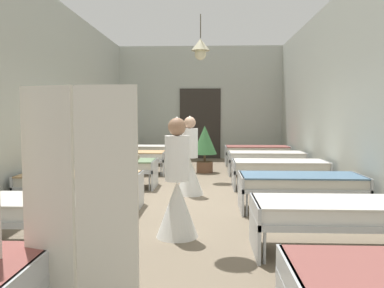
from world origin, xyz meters
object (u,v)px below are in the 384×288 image
object	(u,v)px
bed_right_row_1	(341,213)
bed_right_row_5	(257,150)
bed_left_row_2	(81,182)
patient_seated_primary	(127,146)
bed_left_row_5	(141,150)
privacy_screen	(46,212)
bed_right_row_4	(266,157)
nurse_mid_aisle	(177,194)
nurse_near_aisle	(190,167)
bed_left_row_1	(26,210)
bed_right_row_2	(301,183)
bed_left_row_3	(110,166)
potted_plant	(205,144)
bed_left_row_4	(129,157)
bed_right_row_3	(279,167)

from	to	relation	value
bed_right_row_1	bed_right_row_5	world-z (taller)	same
bed_left_row_2	patient_seated_primary	xyz separation A→B (m)	(0.35, 1.92, 0.43)
bed_left_row_5	privacy_screen	world-z (taller)	privacy_screen
bed_right_row_4	nurse_mid_aisle	distance (m)	5.51
nurse_near_aisle	privacy_screen	xyz separation A→B (m)	(-0.74, -4.82, 0.32)
bed_left_row_5	privacy_screen	xyz separation A→B (m)	(0.95, -9.32, 0.41)
bed_left_row_1	nurse_mid_aisle	xyz separation A→B (m)	(1.66, 0.50, 0.09)
nurse_mid_aisle	patient_seated_primary	world-z (taller)	nurse_mid_aisle
bed_right_row_5	patient_seated_primary	world-z (taller)	patient_seated_primary
bed_right_row_2	bed_right_row_5	size ratio (longest dim) A/B	1.00
bed_left_row_3	bed_left_row_5	distance (m)	3.80
bed_left_row_3	privacy_screen	size ratio (longest dim) A/B	1.12
potted_plant	privacy_screen	xyz separation A→B (m)	(-0.99, -7.71, 0.10)
bed_left_row_4	nurse_mid_aisle	bearing A→B (deg)	-72.32
bed_right_row_3	bed_left_row_1	bearing A→B (deg)	-132.49
bed_left_row_3	bed_right_row_3	world-z (taller)	same
bed_right_row_5	bed_left_row_1	bearing A→B (deg)	-114.61
bed_left_row_1	nurse_mid_aisle	distance (m)	1.73
bed_right_row_3	potted_plant	size ratio (longest dim) A/B	1.55
bed_left_row_1	bed_right_row_3	bearing A→B (deg)	47.51
bed_left_row_3	bed_left_row_4	xyz separation A→B (m)	(0.00, 1.90, 0.00)
bed_left_row_4	bed_left_row_2	bearing A→B (deg)	-90.00
bed_left_row_1	privacy_screen	distance (m)	2.00
patient_seated_primary	potted_plant	distance (m)	2.69
bed_right_row_2	nurse_mid_aisle	xyz separation A→B (m)	(-1.82, -1.40, 0.09)
bed_right_row_4	bed_right_row_1	bearing A→B (deg)	-90.00
bed_left_row_1	bed_right_row_3	xyz separation A→B (m)	(3.48, 3.80, 0.00)
bed_left_row_4	potted_plant	distance (m)	1.98
bed_left_row_4	bed_right_row_2	bearing A→B (deg)	-47.51
patient_seated_primary	privacy_screen	world-z (taller)	privacy_screen
bed_right_row_3	privacy_screen	size ratio (longest dim) A/B	1.12
bed_right_row_1	bed_right_row_5	bearing A→B (deg)	90.00
bed_right_row_5	nurse_mid_aisle	world-z (taller)	nurse_mid_aisle
bed_left_row_2	nurse_mid_aisle	size ratio (longest dim) A/B	1.28
bed_left_row_3	patient_seated_primary	size ratio (longest dim) A/B	2.37
bed_left_row_2	bed_right_row_2	world-z (taller)	same
bed_right_row_1	bed_left_row_3	bearing A→B (deg)	132.49
bed_left_row_2	bed_right_row_4	bearing A→B (deg)	47.51
bed_right_row_3	nurse_near_aisle	bearing A→B (deg)	-158.81
bed_left_row_1	bed_left_row_2	bearing A→B (deg)	90.00
bed_left_row_2	bed_right_row_3	xyz separation A→B (m)	(3.48, 1.90, 0.00)
bed_left_row_2	nurse_near_aisle	world-z (taller)	nurse_near_aisle
bed_right_row_1	bed_left_row_5	world-z (taller)	same
bed_left_row_5	patient_seated_primary	xyz separation A→B (m)	(0.35, -3.78, 0.43)
bed_left_row_4	bed_right_row_4	bearing A→B (deg)	0.00
bed_right_row_4	bed_left_row_5	xyz separation A→B (m)	(-3.48, 1.90, 0.00)
bed_left_row_3	potted_plant	bearing A→B (deg)	48.59
bed_left_row_1	bed_left_row_2	distance (m)	1.90
nurse_mid_aisle	potted_plant	world-z (taller)	nurse_mid_aisle
bed_right_row_5	privacy_screen	size ratio (longest dim) A/B	1.12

